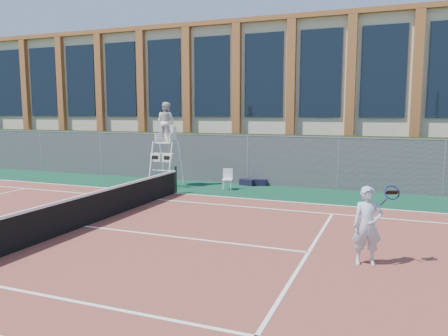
% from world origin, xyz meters
% --- Properties ---
extents(ground, '(120.00, 120.00, 0.00)m').
position_xyz_m(ground, '(0.00, 0.00, 0.00)').
color(ground, '#233814').
extents(apron, '(36.00, 20.00, 0.01)m').
position_xyz_m(apron, '(0.00, 1.00, 0.01)').
color(apron, '#0C382A').
rests_on(apron, ground).
extents(tennis_court, '(23.77, 10.97, 0.02)m').
position_xyz_m(tennis_court, '(0.00, 0.00, 0.02)').
color(tennis_court, brown).
rests_on(tennis_court, apron).
extents(tennis_net, '(0.10, 11.30, 1.10)m').
position_xyz_m(tennis_net, '(0.00, 0.00, 0.54)').
color(tennis_net, black).
rests_on(tennis_net, ground).
extents(fence, '(40.00, 0.06, 2.20)m').
position_xyz_m(fence, '(0.00, 8.80, 1.10)').
color(fence, '#595E60').
rests_on(fence, ground).
extents(hedge, '(40.00, 1.40, 2.20)m').
position_xyz_m(hedge, '(0.00, 10.00, 1.10)').
color(hedge, black).
rests_on(hedge, ground).
extents(building, '(45.00, 10.60, 8.22)m').
position_xyz_m(building, '(0.00, 17.95, 4.15)').
color(building, beige).
rests_on(building, ground).
extents(umpire_chair, '(1.04, 1.60, 3.74)m').
position_xyz_m(umpire_chair, '(-1.20, 7.05, 2.73)').
color(umpire_chair, white).
rests_on(umpire_chair, ground).
extents(plastic_chair, '(0.50, 0.50, 0.88)m').
position_xyz_m(plastic_chair, '(1.64, 7.19, 0.52)').
color(plastic_chair, silver).
rests_on(plastic_chair, apron).
extents(sports_bag_near, '(0.69, 0.37, 0.28)m').
position_xyz_m(sports_bag_near, '(2.61, 8.59, 0.15)').
color(sports_bag_near, black).
rests_on(sports_bag_near, apron).
extents(sports_bag_far, '(0.73, 0.44, 0.27)m').
position_xyz_m(sports_bag_far, '(2.09, 8.46, 0.15)').
color(sports_bag_far, black).
rests_on(sports_bag_far, apron).
extents(tennis_player, '(0.99, 0.71, 1.71)m').
position_xyz_m(tennis_player, '(7.70, -0.33, 0.88)').
color(tennis_player, '#A9B9CB').
rests_on(tennis_player, tennis_court).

